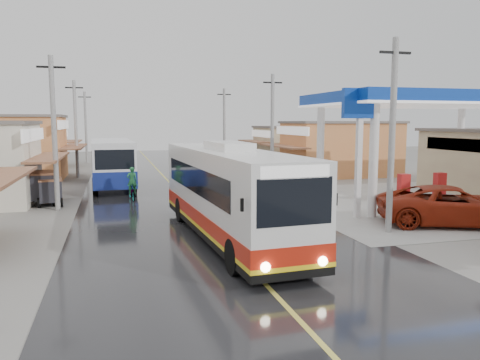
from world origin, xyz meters
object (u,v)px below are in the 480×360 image
Objects in this scene: jeepney at (452,206)px; tricycle_far at (50,190)px; coach_bus at (228,193)px; tricycle_near at (42,186)px; cyclist at (132,189)px; second_bus at (112,162)px.

jeepney reaches higher than tricycle_far.
coach_bus reaches higher than jeepney.
tricycle_far is (-7.76, 9.90, -0.99)m from coach_bus.
tricycle_far is at bearing -54.29° from tricycle_near.
second_bus is at bearing 93.00° from cyclist.
tricycle_near is at bearing 124.57° from coach_bus.
tricycle_far is at bearing -179.98° from cyclist.
tricycle_near is at bearing 120.19° from tricycle_far.
second_bus is at bearing 101.32° from coach_bus.
second_bus is at bearing 56.93° from tricycle_far.
coach_bus is at bearing 109.83° from jeepney.
jeepney is 17.31m from cyclist.
tricycle_near is (-8.26, 10.55, -0.80)m from coach_bus.
tricycle_near reaches higher than tricycle_far.
coach_bus is 1.23× the size of second_bus.
coach_bus is at bearing -53.54° from tricycle_near.
second_bus reaches higher than tricycle_far.
cyclist is 0.83× the size of tricycle_near.
tricycle_far is at bearing 124.62° from coach_bus.
second_bus is 22.50m from jeepney.
second_bus is 5.02× the size of cyclist.
jeepney is at bearing -4.68° from coach_bus.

